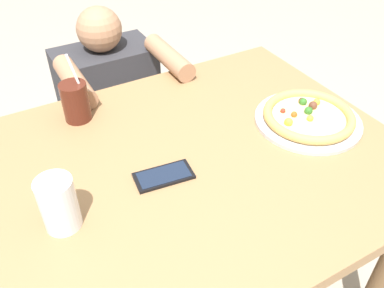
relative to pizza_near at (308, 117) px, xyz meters
name	(u,v)px	position (x,y,z in m)	size (l,w,h in m)	color
dining_table	(192,187)	(-0.39, 0.03, -0.13)	(1.16, 0.92, 0.75)	#936D47
pizza_near	(308,117)	(0.00, 0.00, 0.00)	(0.32, 0.32, 0.04)	#B7B7BC
drink_cup_colored	(76,102)	(-0.60, 0.36, 0.04)	(0.08, 0.08, 0.21)	#4C1E14
water_cup_clear	(59,203)	(-0.75, -0.03, 0.05)	(0.08, 0.08, 0.13)	silver
cell_phone	(164,176)	(-0.49, 0.00, -0.01)	(0.16, 0.09, 0.01)	black
diner_seated	(114,122)	(-0.38, 0.74, -0.35)	(0.42, 0.53, 0.93)	#333847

